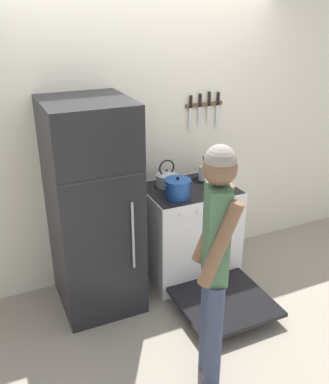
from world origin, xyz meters
TOP-DOWN VIEW (x-y plane):
  - ground_plane at (0.00, 0.00)m, footprint 14.00×14.00m
  - wall_back at (0.00, 0.03)m, footprint 10.00×0.06m
  - refrigerator at (-0.60, -0.36)m, footprint 0.66×0.74m
  - stove_range at (0.30, -0.35)m, footprint 0.82×1.34m
  - dutch_oven_pot at (0.12, -0.44)m, footprint 0.27×0.23m
  - tea_kettle at (0.13, -0.19)m, footprint 0.24×0.19m
  - utensil_jar at (0.50, -0.18)m, footprint 0.08×0.08m
  - person at (-0.15, -1.52)m, footprint 0.36×0.41m
  - wall_knife_strip at (0.59, -0.02)m, footprint 0.38×0.03m

SIDE VIEW (x-z plane):
  - ground_plane at x=0.00m, z-range 0.00..0.00m
  - stove_range at x=0.30m, z-range 0.00..0.89m
  - refrigerator at x=-0.60m, z-range 0.00..1.78m
  - utensil_jar at x=0.50m, z-range 0.85..1.09m
  - tea_kettle at x=0.13m, z-range 0.85..1.10m
  - person at x=-0.15m, z-range 0.12..1.83m
  - dutch_oven_pot at x=0.12m, z-range 0.88..1.07m
  - wall_back at x=0.00m, z-range 0.00..2.55m
  - wall_knife_strip at x=0.59m, z-range 1.39..1.74m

